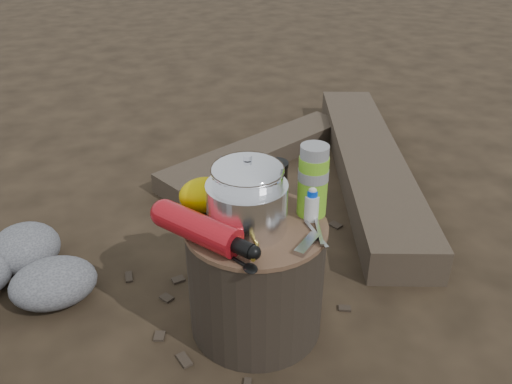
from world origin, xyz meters
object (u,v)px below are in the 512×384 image
object	(u,v)px
log_main	(368,162)
fuel_bottle	(198,228)
camping_pot	(248,191)
thermos	(313,181)
stump	(256,277)
travel_mug	(275,180)

from	to	relation	value
log_main	fuel_bottle	world-z (taller)	fuel_bottle
camping_pot	thermos	size ratio (longest dim) A/B	0.93
log_main	thermos	xyz separation A→B (m)	(-0.66, -0.77, 0.41)
log_main	stump	bearing A→B (deg)	-117.24
stump	fuel_bottle	size ratio (longest dim) A/B	1.23
stump	log_main	size ratio (longest dim) A/B	0.25
thermos	travel_mug	xyz separation A→B (m)	(-0.06, 0.13, -0.05)
camping_pot	thermos	distance (m)	0.19
fuel_bottle	travel_mug	bearing A→B (deg)	-4.64
stump	camping_pot	distance (m)	0.29
fuel_bottle	travel_mug	distance (m)	0.32
stump	thermos	distance (m)	0.34
log_main	fuel_bottle	distance (m)	1.33
thermos	stump	bearing A→B (deg)	-178.01
stump	log_main	xyz separation A→B (m)	(0.84, 0.78, -0.12)
camping_pot	log_main	bearing A→B (deg)	41.53
stump	fuel_bottle	world-z (taller)	fuel_bottle
stump	camping_pot	size ratio (longest dim) A/B	2.06
camping_pot	travel_mug	xyz separation A→B (m)	(0.12, 0.11, -0.04)
log_main	travel_mug	size ratio (longest dim) A/B	14.73
log_main	thermos	world-z (taller)	thermos
fuel_bottle	thermos	distance (m)	0.35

